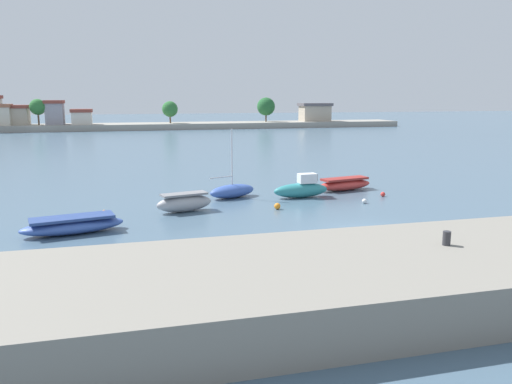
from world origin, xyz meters
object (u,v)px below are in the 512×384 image
(mooring_bollard, at_px, (447,238))
(moored_boat_2, at_px, (232,191))
(moored_boat_0, at_px, (73,225))
(mooring_buoy_1, at_px, (277,206))
(mooring_buoy_2, at_px, (104,212))
(moored_boat_4, at_px, (344,184))
(moored_boat_1, at_px, (184,203))
(moored_boat_3, at_px, (302,189))
(mooring_buoy_3, at_px, (383,194))
(mooring_buoy_0, at_px, (364,201))

(mooring_bollard, relative_size, moored_boat_2, 0.11)
(moored_boat_0, height_order, mooring_buoy_1, moored_boat_0)
(moored_boat_2, bearing_deg, mooring_buoy_2, 177.13)
(mooring_bollard, distance_m, moored_boat_4, 21.09)
(moored_boat_2, distance_m, mooring_buoy_1, 5.09)
(moored_boat_2, distance_m, mooring_buoy_2, 9.58)
(mooring_bollard, bearing_deg, moored_boat_1, 117.22)
(moored_boat_0, bearing_deg, moored_boat_3, 10.11)
(mooring_buoy_1, relative_size, mooring_buoy_3, 1.20)
(mooring_bollard, distance_m, moored_boat_0, 19.24)
(moored_boat_2, bearing_deg, mooring_buoy_3, -34.45)
(moored_boat_4, distance_m, mooring_buoy_0, 5.10)
(moored_boat_3, bearing_deg, moored_boat_1, -166.77)
(moored_boat_2, relative_size, mooring_buoy_3, 14.34)
(moored_boat_0, bearing_deg, moored_boat_4, 10.50)
(moored_boat_2, relative_size, moored_boat_4, 1.00)
(moored_boat_0, distance_m, mooring_buoy_2, 4.67)
(moored_boat_0, relative_size, mooring_buoy_3, 16.09)
(moored_boat_4, distance_m, mooring_buoy_2, 18.78)
(moored_boat_4, relative_size, mooring_buoy_3, 14.37)
(moored_boat_0, relative_size, moored_boat_1, 1.46)
(mooring_bollard, relative_size, mooring_buoy_2, 2.16)
(mooring_buoy_0, bearing_deg, mooring_buoy_3, 37.22)
(moored_boat_0, relative_size, mooring_buoy_2, 22.42)
(mooring_buoy_0, bearing_deg, mooring_buoy_1, -177.53)
(mooring_buoy_0, xyz_separation_m, mooring_buoy_1, (-6.49, -0.28, 0.05))
(mooring_buoy_0, height_order, mooring_buoy_1, mooring_buoy_1)
(mooring_buoy_2, bearing_deg, moored_boat_0, -108.40)
(mooring_buoy_0, height_order, mooring_buoy_2, mooring_buoy_0)
(moored_boat_0, distance_m, moored_boat_3, 16.77)
(moored_boat_4, xyz_separation_m, mooring_buoy_1, (-7.25, -5.32, -0.27))
(moored_boat_1, bearing_deg, moored_boat_0, -163.40)
(mooring_buoy_2, xyz_separation_m, mooring_buoy_3, (20.09, 0.60, 0.05))
(moored_boat_1, bearing_deg, moored_boat_2, 29.80)
(moored_boat_3, xyz_separation_m, mooring_buoy_2, (-14.07, -1.87, -0.52))
(mooring_buoy_3, bearing_deg, moored_boat_0, -166.90)
(moored_boat_0, height_order, moored_boat_2, moored_boat_2)
(mooring_bollard, bearing_deg, moored_boat_4, 76.00)
(moored_boat_0, bearing_deg, mooring_buoy_1, 0.93)
(moored_boat_2, xyz_separation_m, moored_boat_3, (5.01, -1.23, 0.14))
(moored_boat_3, height_order, mooring_buoy_2, moored_boat_3)
(mooring_buoy_1, xyz_separation_m, mooring_buoy_3, (8.94, 2.14, -0.04))
(moored_boat_0, height_order, moored_boat_1, moored_boat_1)
(mooring_buoy_3, bearing_deg, mooring_bollard, -111.47)
(mooring_buoy_3, bearing_deg, mooring_buoy_2, -178.29)
(mooring_bollard, relative_size, moored_boat_4, 0.11)
(mooring_buoy_0, bearing_deg, moored_boat_1, 177.17)
(mooring_buoy_1, bearing_deg, moored_boat_3, 49.31)
(moored_boat_0, bearing_deg, moored_boat_2, 23.59)
(moored_boat_3, bearing_deg, mooring_buoy_2, -174.79)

